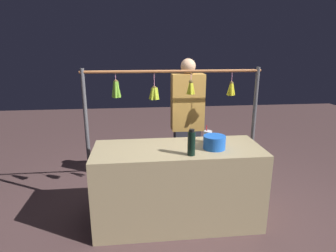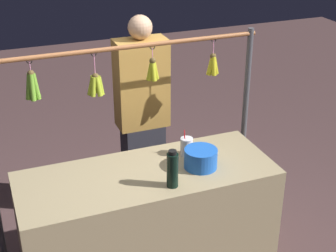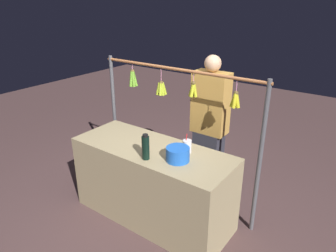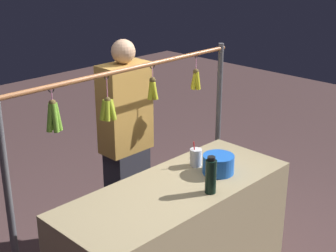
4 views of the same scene
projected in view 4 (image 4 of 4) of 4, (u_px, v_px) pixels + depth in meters
The scene contains 6 objects.
market_counter at pixel (176, 241), 3.41m from camera, with size 1.71×0.67×0.84m, color tan.
display_rack at pixel (130, 133), 3.43m from camera, with size 1.99×0.12×1.61m.
water_bottle at pixel (211, 176), 3.14m from camera, with size 0.07×0.07×0.25m.
blue_bucket at pixel (218, 164), 3.43m from camera, with size 0.22×0.22×0.13m, color blue.
drink_cup at pixel (196, 157), 3.55m from camera, with size 0.09×0.09×0.19m.
vendor_person at pixel (126, 146), 3.92m from camera, with size 0.40×0.22×1.69m.
Camera 4 is at (2.12, 2.01, 2.35)m, focal length 52.61 mm.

